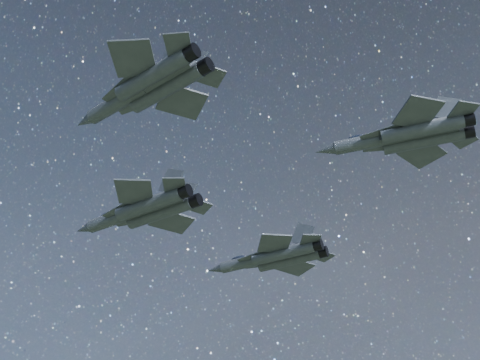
% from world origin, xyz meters
% --- Properties ---
extents(jet_lead, '(19.89, 13.92, 5.01)m').
position_xyz_m(jet_lead, '(-10.79, 2.56, 150.75)').
color(jet_lead, '#353C43').
extents(jet_left, '(19.10, 13.54, 4.85)m').
position_xyz_m(jet_left, '(0.13, 20.33, 150.65)').
color(jet_left, '#353C43').
extents(jet_right, '(17.50, 12.00, 4.39)m').
position_xyz_m(jet_right, '(0.78, -15.82, 150.48)').
color(jet_right, '#353C43').
extents(jet_slot, '(18.65, 13.08, 4.70)m').
position_xyz_m(jet_slot, '(21.92, 5.10, 153.74)').
color(jet_slot, '#353C43').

